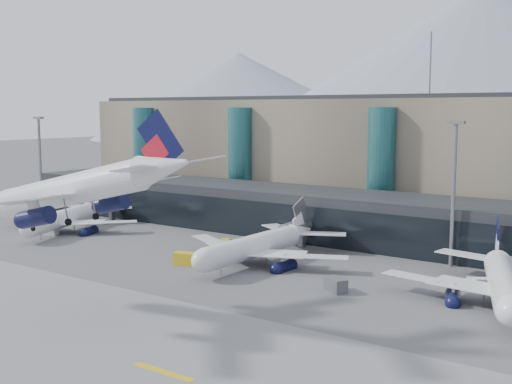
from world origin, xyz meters
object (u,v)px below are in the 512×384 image
(veh_a, at_px, (51,231))
(veh_c, at_px, (336,285))
(veh_b, at_px, (225,243))
(veh_d, at_px, (484,283))
(veh_g, at_px, (471,282))
(hero_jet, at_px, (89,179))
(veh_h, at_px, (185,259))
(jet_parked_left, at_px, (70,212))
(lightmast_mid, at_px, (454,185))
(jet_parked_right, at_px, (502,270))
(lightmast_left, at_px, (40,159))
(jet_parked_mid, at_px, (264,237))

(veh_a, bearing_deg, veh_c, -18.90)
(veh_b, bearing_deg, veh_d, -105.48)
(veh_a, xyz_separation_m, veh_g, (88.64, 10.94, -0.22))
(hero_jet, relative_size, veh_d, 12.34)
(veh_h, bearing_deg, jet_parked_left, 152.95)
(veh_h, bearing_deg, lightmast_mid, 19.51)
(veh_d, bearing_deg, jet_parked_right, -83.22)
(lightmast_left, relative_size, veh_h, 6.44)
(jet_parked_right, distance_m, veh_h, 52.81)
(veh_g, bearing_deg, jet_parked_mid, -108.20)
(jet_parked_mid, xyz_separation_m, jet_parked_right, (41.75, -0.08, -0.04))
(veh_d, bearing_deg, hero_jet, -163.61)
(hero_jet, relative_size, jet_parked_left, 1.03)
(jet_parked_mid, relative_size, veh_d, 12.47)
(lightmast_left, xyz_separation_m, veh_c, (100.78, -22.75, -13.36))
(veh_a, height_order, veh_g, veh_a)
(lightmast_mid, xyz_separation_m, veh_c, (-9.22, -25.75, -13.36))
(lightmast_mid, relative_size, veh_g, 12.01)
(veh_g, height_order, veh_h, veh_h)
(lightmast_mid, relative_size, veh_c, 6.70)
(veh_c, bearing_deg, veh_g, 73.69)
(lightmast_left, height_order, veh_d, lightmast_left)
(veh_a, distance_m, veh_d, 91.33)
(veh_d, bearing_deg, jet_parked_left, 150.06)
(veh_a, distance_m, veh_b, 41.12)
(jet_parked_left, distance_m, veh_d, 91.88)
(hero_jet, distance_m, jet_parked_left, 68.12)
(veh_c, height_order, veh_g, veh_c)
(jet_parked_mid, relative_size, veh_b, 13.07)
(veh_c, bearing_deg, lightmast_left, -161.74)
(jet_parked_right, relative_size, veh_a, 12.11)
(veh_c, xyz_separation_m, veh_h, (-30.05, -0.12, 0.04))
(jet_parked_mid, bearing_deg, veh_c, -115.31)
(jet_parked_right, distance_m, veh_b, 55.19)
(lightmast_left, height_order, jet_parked_right, lightmast_left)
(veh_g, xyz_separation_m, veh_h, (-46.08, -14.92, 0.48))
(hero_jet, xyz_separation_m, veh_g, (36.27, 44.56, -17.94))
(veh_g, relative_size, veh_h, 0.54)
(jet_parked_left, bearing_deg, jet_parked_right, -109.87)
(veh_b, xyz_separation_m, veh_c, (33.17, -15.49, 0.26))
(hero_jet, relative_size, veh_h, 9.03)
(jet_parked_mid, bearing_deg, veh_g, -81.14)
(lightmast_mid, distance_m, veh_a, 85.78)
(hero_jet, bearing_deg, jet_parked_right, 38.91)
(jet_parked_left, height_order, jet_parked_right, jet_parked_right)
(hero_jet, distance_m, jet_parked_right, 59.57)
(lightmast_left, distance_m, veh_d, 119.95)
(veh_g, bearing_deg, veh_c, -72.71)
(veh_g, bearing_deg, veh_d, 54.76)
(lightmast_mid, bearing_deg, veh_h, -146.62)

